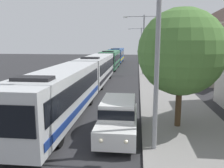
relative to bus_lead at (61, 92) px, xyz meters
name	(u,v)px	position (x,y,z in m)	size (l,w,h in m)	color
bus_lead	(61,92)	(0.00, 0.00, 0.00)	(2.58, 12.27, 3.21)	silver
bus_second_in_line	(97,68)	(0.00, 12.67, 0.00)	(2.58, 12.13, 3.21)	silver
bus_middle	(110,59)	(0.00, 26.09, 0.00)	(2.58, 10.52, 3.21)	#33724C
bus_fourth_in_line	(117,55)	(0.00, 38.46, 0.00)	(2.58, 11.53, 3.21)	#284C8C
white_suv	(118,116)	(3.70, -2.20, -0.66)	(1.86, 4.88, 1.90)	white
streetlamp_near	(158,36)	(5.40, -3.76, 3.27)	(6.26, 0.28, 7.76)	gray
streetlamp_mid	(144,38)	(5.40, 19.43, 3.41)	(5.68, 0.28, 8.08)	gray
streetlamp_far	(141,40)	(5.40, 42.62, 3.19)	(6.13, 0.28, 7.63)	gray
roadside_tree	(181,52)	(6.87, -0.82, 2.50)	(4.57, 4.57, 6.34)	#4C3823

